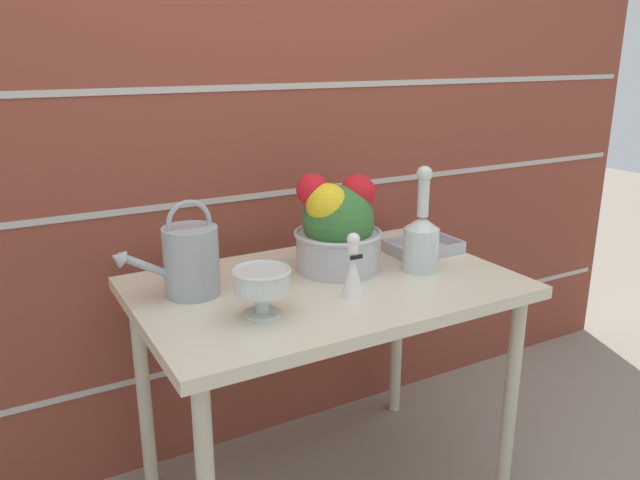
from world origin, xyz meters
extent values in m
cube|color=brown|center=(0.00, 0.46, 1.10)|extent=(3.60, 0.08, 2.20)
cube|color=#B7B2A8|center=(0.00, 0.42, 0.34)|extent=(3.53, 0.00, 0.02)
cube|color=#B7B2A8|center=(0.00, 0.42, 0.92)|extent=(3.53, 0.00, 0.02)
cube|color=#B7B2A8|center=(0.00, 0.42, 1.28)|extent=(3.53, 0.00, 0.02)
cube|color=beige|center=(0.00, 0.00, 0.72)|extent=(1.10, 0.71, 0.04)
cylinder|color=beige|center=(0.49, -0.30, 0.35)|extent=(0.04, 0.04, 0.70)
cylinder|color=beige|center=(-0.49, 0.30, 0.35)|extent=(0.04, 0.04, 0.70)
cylinder|color=beige|center=(0.49, 0.30, 0.35)|extent=(0.04, 0.04, 0.70)
cylinder|color=#9EA3A8|center=(-0.37, 0.10, 0.84)|extent=(0.15, 0.15, 0.19)
cylinder|color=#9EA3A8|center=(-0.50, 0.10, 0.85)|extent=(0.14, 0.02, 0.09)
cone|color=#9EA3A8|center=(-0.57, 0.10, 0.88)|extent=(0.05, 0.05, 0.06)
torus|color=#9EA3A8|center=(-0.37, 0.10, 0.95)|extent=(0.13, 0.01, 0.13)
cylinder|color=silver|center=(-0.27, -0.13, 0.75)|extent=(0.10, 0.10, 0.01)
cylinder|color=silver|center=(-0.27, -0.13, 0.78)|extent=(0.03, 0.03, 0.06)
sphere|color=silver|center=(-0.27, -0.13, 0.78)|extent=(0.04, 0.04, 0.04)
cylinder|color=silver|center=(-0.27, -0.13, 0.84)|extent=(0.14, 0.14, 0.05)
torus|color=silver|center=(-0.27, -0.13, 0.86)|extent=(0.15, 0.15, 0.01)
cylinder|color=#BCBCC1|center=(0.09, 0.08, 0.80)|extent=(0.26, 0.26, 0.12)
torus|color=#BCBCC1|center=(0.09, 0.08, 0.86)|extent=(0.27, 0.27, 0.01)
sphere|color=#387033|center=(0.09, 0.08, 0.90)|extent=(0.22, 0.22, 0.22)
sphere|color=yellow|center=(0.04, 0.07, 0.95)|extent=(0.13, 0.13, 0.13)
sphere|color=red|center=(0.02, 0.11, 0.99)|extent=(0.10, 0.10, 0.10)
sphere|color=red|center=(0.15, 0.07, 0.98)|extent=(0.11, 0.11, 0.11)
cylinder|color=silver|center=(0.31, -0.05, 0.81)|extent=(0.11, 0.11, 0.13)
cone|color=silver|center=(0.31, -0.05, 0.89)|extent=(0.11, 0.11, 0.04)
cylinder|color=silver|center=(0.31, -0.05, 0.97)|extent=(0.03, 0.03, 0.11)
sphere|color=silver|center=(0.31, -0.05, 1.04)|extent=(0.05, 0.05, 0.05)
cone|color=white|center=(0.01, -0.13, 0.80)|extent=(0.07, 0.07, 0.12)
cylinder|color=white|center=(0.01, -0.13, 0.88)|extent=(0.03, 0.03, 0.04)
sphere|color=white|center=(0.01, -0.13, 0.91)|extent=(0.04, 0.04, 0.04)
cube|color=black|center=(0.01, -0.15, 0.86)|extent=(0.04, 0.01, 0.01)
cube|color=#B7B7BC|center=(0.43, 0.09, 0.74)|extent=(0.23, 0.16, 0.01)
cube|color=#B7B7BC|center=(0.43, 0.01, 0.76)|extent=(0.23, 0.01, 0.04)
cube|color=#B7B7BC|center=(0.43, 0.17, 0.76)|extent=(0.23, 0.01, 0.04)
cube|color=#B7B7BC|center=(0.31, 0.09, 0.76)|extent=(0.01, 0.16, 0.04)
cube|color=#B7B7BC|center=(0.54, 0.09, 0.76)|extent=(0.01, 0.16, 0.04)
camera|label=1|loc=(-0.86, -1.49, 1.40)|focal=35.00mm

